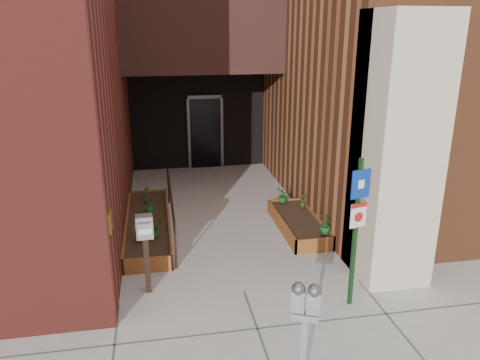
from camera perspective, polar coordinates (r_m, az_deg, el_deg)
ground at (r=7.88m, az=0.51°, el=-13.48°), size 80.00×80.00×0.00m
planter_left at (r=10.11m, az=-11.15°, el=-5.47°), size 0.90×3.60×0.30m
planter_right at (r=10.07m, az=7.13°, el=-5.35°), size 0.80×2.20×0.30m
handrail at (r=9.83m, az=-8.45°, el=-2.14°), size 0.04×3.34×0.90m
parking_meter at (r=5.44m, az=7.99°, el=-15.42°), size 0.34×0.23×1.48m
sign_post at (r=7.11m, az=14.10°, el=-4.53°), size 0.32×0.12×2.37m
payment_dropbox at (r=7.57m, az=-11.49°, el=-6.90°), size 0.28×0.22×1.35m
shrub_left_a at (r=9.14m, az=-10.51°, el=-5.65°), size 0.46×0.46×0.37m
shrub_left_b at (r=9.04m, az=-12.38°, el=-6.22°), size 0.25×0.25×0.32m
shrub_left_c at (r=10.26m, az=-11.07°, el=-3.06°), size 0.25×0.25×0.34m
shrub_left_d at (r=10.89m, az=-11.34°, el=-1.74°), size 0.25×0.25×0.36m
shrub_right_a at (r=9.23m, az=10.36°, el=-5.37°), size 0.24×0.24×0.38m
shrub_right_b at (r=10.45m, az=7.70°, el=-2.52°), size 0.19×0.19×0.32m
shrub_right_c at (r=10.72m, az=5.25°, el=-1.89°), size 0.41×0.41×0.32m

